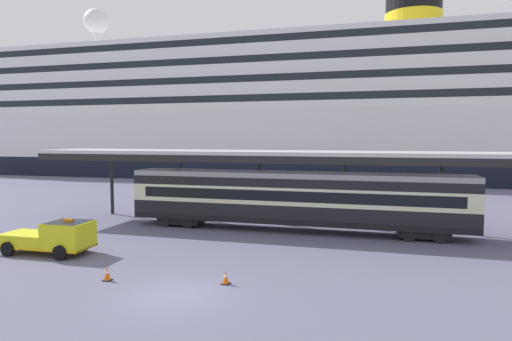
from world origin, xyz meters
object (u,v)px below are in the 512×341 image
Objects in this scene: service_truck at (54,237)px; traffic_cone_near at (226,277)px; train_carriage at (294,198)px; traffic_cone_mid at (107,273)px; cruise_ship at (325,113)px.

traffic_cone_near is at bearing -11.49° from service_truck.
traffic_cone_mid is at bearing -115.41° from train_carriage.
cruise_ship reaches higher than train_carriage.
train_carriage is at bearing -85.61° from cruise_ship.
cruise_ship reaches higher than traffic_cone_near.
cruise_ship is 55.85m from service_truck.
train_carriage reaches higher than service_truck.
service_truck is at bearing -98.70° from cruise_ship.
train_carriage is 33.98× the size of traffic_cone_mid.
traffic_cone_near is at bearing 10.68° from traffic_cone_mid.
cruise_ship is at bearing 92.66° from traffic_cone_near.
service_truck is (-8.32, -54.39, -9.52)m from cruise_ship.
service_truck is 6.50m from traffic_cone_mid.
traffic_cone_mid reaches higher than traffic_cone_near.
train_carriage is 4.45× the size of service_truck.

